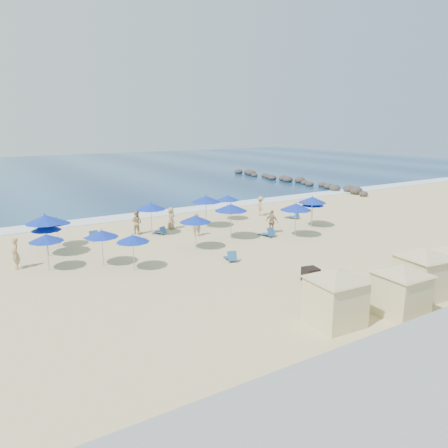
% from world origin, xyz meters
% --- Properties ---
extents(ground, '(160.00, 160.00, 0.00)m').
position_xyz_m(ground, '(0.00, 0.00, 0.00)').
color(ground, '#CFBA83').
rests_on(ground, ground).
extents(ocean, '(160.00, 80.00, 0.06)m').
position_xyz_m(ocean, '(0.00, 55.00, 0.03)').
color(ocean, navy).
rests_on(ocean, ground).
extents(surf_line, '(160.00, 2.50, 0.08)m').
position_xyz_m(surf_line, '(0.00, 15.50, 0.04)').
color(surf_line, white).
rests_on(surf_line, ground).
extents(rock_jetty, '(2.56, 26.66, 0.96)m').
position_xyz_m(rock_jetty, '(24.01, 24.90, 0.36)').
color(rock_jetty, '#2A2423').
rests_on(rock_jetty, ground).
extents(trash_bin, '(0.88, 0.88, 0.75)m').
position_xyz_m(trash_bin, '(-0.39, -4.83, 0.37)').
color(trash_bin, black).
rests_on(trash_bin, ground).
extents(cabana_0, '(4.23, 4.23, 2.66)m').
position_xyz_m(cabana_0, '(-3.01, -9.02, 1.52)').
color(cabana_0, beige).
rests_on(cabana_0, ground).
extents(cabana_1, '(4.06, 4.06, 2.55)m').
position_xyz_m(cabana_1, '(0.04, -9.90, 1.46)').
color(cabana_1, beige).
rests_on(cabana_1, ground).
extents(cabana_2, '(4.30, 4.30, 2.71)m').
position_xyz_m(cabana_2, '(2.67, -9.15, 1.55)').
color(cabana_2, beige).
rests_on(cabana_2, ground).
extents(umbrella_0, '(1.85, 1.85, 2.11)m').
position_xyz_m(umbrella_0, '(-11.14, 7.29, 1.83)').
color(umbrella_0, '#A5A8AD').
rests_on(umbrella_0, ground).
extents(umbrella_1, '(1.94, 1.94, 2.20)m').
position_xyz_m(umbrella_1, '(-8.80, 3.56, 1.91)').
color(umbrella_1, '#A5A8AD').
rests_on(umbrella_1, ground).
extents(umbrella_2, '(1.81, 1.81, 2.06)m').
position_xyz_m(umbrella_2, '(-10.15, 9.01, 1.78)').
color(umbrella_2, '#A5A8AD').
rests_on(umbrella_2, ground).
extents(umbrella_3, '(1.88, 1.88, 2.13)m').
position_xyz_m(umbrella_3, '(-7.57, 1.83, 1.85)').
color(umbrella_3, '#A5A8AD').
rests_on(umbrella_3, ground).
extents(umbrella_4, '(2.19, 2.19, 2.49)m').
position_xyz_m(umbrella_4, '(-3.60, 8.65, 2.16)').
color(umbrella_4, '#A5A8AD').
rests_on(umbrella_4, ground).
extents(umbrella_5, '(2.09, 2.09, 2.38)m').
position_xyz_m(umbrella_5, '(-2.67, 3.55, 2.07)').
color(umbrella_5, '#A5A8AD').
rests_on(umbrella_5, ground).
extents(umbrella_6, '(2.34, 2.34, 2.67)m').
position_xyz_m(umbrella_6, '(0.69, 4.50, 2.31)').
color(umbrella_6, '#A5A8AD').
rests_on(umbrella_6, ground).
extents(umbrella_7, '(2.34, 2.34, 2.66)m').
position_xyz_m(umbrella_7, '(0.95, 8.48, 2.31)').
color(umbrella_7, '#A5A8AD').
rests_on(umbrella_7, ground).
extents(umbrella_8, '(2.29, 2.29, 2.60)m').
position_xyz_m(umbrella_8, '(4.93, 2.48, 2.26)').
color(umbrella_8, '#A5A8AD').
rests_on(umbrella_8, ground).
extents(umbrella_9, '(1.94, 1.94, 2.21)m').
position_xyz_m(umbrella_9, '(3.87, 9.89, 1.92)').
color(umbrella_9, '#A5A8AD').
rests_on(umbrella_9, ground).
extents(umbrella_10, '(1.81, 1.81, 2.06)m').
position_xyz_m(umbrella_10, '(8.70, 4.69, 1.79)').
color(umbrella_10, '#A5A8AD').
rests_on(umbrella_10, ground).
extents(umbrella_11, '(2.25, 2.25, 2.56)m').
position_xyz_m(umbrella_11, '(8.09, 4.15, 2.22)').
color(umbrella_11, '#A5A8AD').
rests_on(umbrella_11, ground).
extents(umbrella_12, '(1.91, 1.91, 2.18)m').
position_xyz_m(umbrella_12, '(-11.66, 4.37, 1.89)').
color(umbrella_12, '#A5A8AD').
rests_on(umbrella_12, ground).
extents(umbrella_13, '(2.40, 2.40, 2.73)m').
position_xyz_m(umbrella_13, '(-11.16, 7.23, 2.37)').
color(umbrella_13, '#A5A8AD').
rests_on(umbrella_13, ground).
extents(beach_chair_1, '(0.80, 1.45, 0.76)m').
position_xyz_m(beach_chair_1, '(-7.78, 9.53, 0.26)').
color(beach_chair_1, '#244E84').
rests_on(beach_chair_1, ground).
extents(beach_chair_2, '(0.85, 1.24, 0.62)m').
position_xyz_m(beach_chair_2, '(-3.01, 8.47, 0.22)').
color(beach_chair_2, '#244E84').
rests_on(beach_chair_2, ground).
extents(beach_chair_3, '(0.92, 1.37, 0.69)m').
position_xyz_m(beach_chair_3, '(-2.02, 0.34, 0.24)').
color(beach_chair_3, '#244E84').
rests_on(beach_chair_3, ground).
extents(beach_chair_4, '(0.69, 1.37, 0.73)m').
position_xyz_m(beach_chair_4, '(3.40, 3.70, 0.25)').
color(beach_chair_4, '#244E84').
rests_on(beach_chair_4, ground).
extents(beach_chair_5, '(0.98, 1.37, 0.69)m').
position_xyz_m(beach_chair_5, '(9.02, 7.35, 0.24)').
color(beach_chair_5, '#244E84').
rests_on(beach_chair_5, ground).
extents(beachgoer_0, '(0.45, 0.68, 1.82)m').
position_xyz_m(beachgoer_0, '(-13.18, 5.57, 0.91)').
color(beachgoer_0, tan).
rests_on(beachgoer_0, ground).
extents(beachgoer_1, '(1.03, 1.08, 1.76)m').
position_xyz_m(beachgoer_1, '(-4.42, 9.53, 0.88)').
color(beachgoer_1, tan).
rests_on(beachgoer_1, ground).
extents(beachgoer_2, '(0.76, 1.13, 1.78)m').
position_xyz_m(beachgoer_2, '(4.27, 4.35, 0.89)').
color(beachgoer_2, tan).
rests_on(beachgoer_2, ground).
extents(beachgoer_3, '(1.06, 1.30, 1.75)m').
position_xyz_m(beachgoer_3, '(7.33, 9.83, 0.88)').
color(beachgoer_3, tan).
rests_on(beachgoer_3, ground).
extents(beachgoer_4, '(0.55, 0.84, 1.72)m').
position_xyz_m(beachgoer_4, '(-1.59, 9.57, 0.86)').
color(beachgoer_4, tan).
rests_on(beachgoer_4, ground).
extents(beachgoer_5, '(0.75, 0.70, 1.73)m').
position_xyz_m(beachgoer_5, '(-0.92, 6.63, 0.87)').
color(beachgoer_5, tan).
rests_on(beachgoer_5, ground).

